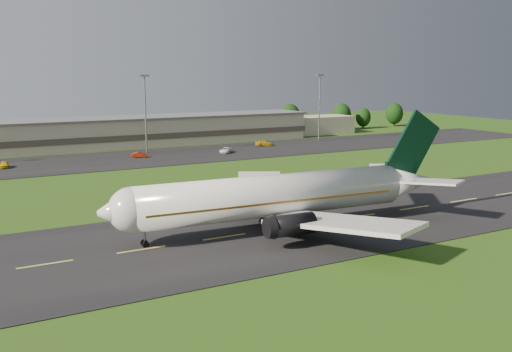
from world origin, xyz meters
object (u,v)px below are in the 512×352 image
airliner (279,196)px  service_vehicle_a (4,165)px  light_mast_centre (145,104)px  service_vehicle_c (226,150)px  service_vehicle_d (264,143)px  terminal (133,132)px  light_mast_east (319,100)px  service_vehicle_b (139,155)px

airliner → service_vehicle_a: bearing=114.4°
light_mast_centre → service_vehicle_c: size_ratio=3.93×
service_vehicle_c → service_vehicle_d: 17.49m
airliner → terminal: bearing=88.1°
airliner → service_vehicle_d: bearing=65.2°
terminal → light_mast_east: (53.60, -16.18, 8.75)m
terminal → service_vehicle_b: size_ratio=36.49×
light_mast_centre → light_mast_east: (55.00, 0.00, 0.00)m
service_vehicle_c → service_vehicle_d: service_vehicle_d is taller
terminal → service_vehicle_d: 37.85m
light_mast_east → service_vehicle_b: (-59.31, -7.38, -11.98)m
light_mast_east → service_vehicle_c: bearing=-164.2°
light_mast_centre → service_vehicle_b: light_mast_centre is taller
service_vehicle_a → service_vehicle_c: 53.40m
terminal → service_vehicle_a: bearing=-146.6°
airliner → light_mast_east: 102.13m
light_mast_east → service_vehicle_c: (-36.95, -10.44, -11.92)m
service_vehicle_a → service_vehicle_d: size_ratio=0.82×
service_vehicle_d → service_vehicle_b: bearing=116.0°
light_mast_centre → light_mast_east: size_ratio=1.00×
airliner → service_vehicle_d: (41.78, 77.06, -3.81)m
airliner → terminal: 96.69m
airliner → service_vehicle_d: airliner is taller
service_vehicle_a → light_mast_centre: bearing=20.2°
light_mast_centre → service_vehicle_a: 38.10m
service_vehicle_d → terminal: bearing=78.9°
light_mast_east → service_vehicle_c: 40.20m
service_vehicle_b → service_vehicle_d: 38.44m
terminal → service_vehicle_d: (32.48, -19.18, -3.14)m
airliner → light_mast_centre: size_ratio=2.52×
light_mast_centre → service_vehicle_a: bearing=-167.2°
airliner → terminal: airliner is taller
terminal → service_vehicle_b: (-5.71, -23.57, -3.24)m
service_vehicle_c → airliner: bearing=-68.5°
service_vehicle_c → service_vehicle_b: bearing=-145.8°
light_mast_centre → service_vehicle_c: bearing=-30.0°
airliner → light_mast_centre: 80.85m
airliner → terminal: size_ratio=0.35×
light_mast_east → service_vehicle_d: size_ratio=3.92×
terminal → service_vehicle_c: size_ratio=28.04×
light_mast_east → service_vehicle_d: 24.42m
terminal → service_vehicle_b: 24.46m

